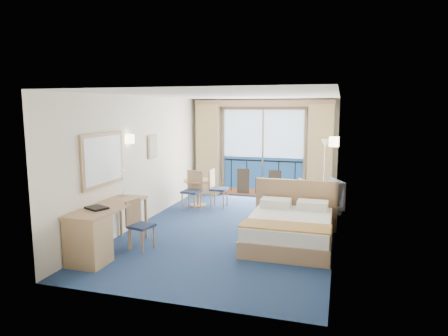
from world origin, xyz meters
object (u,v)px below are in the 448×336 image
Objects in this scene: nightstand at (324,214)px; desk_chair at (138,221)px; round_table at (198,186)px; table_chair_a at (216,186)px; table_chair_b at (193,188)px; desk at (93,234)px; bed at (290,228)px; armchair at (320,195)px; floor_lamp at (325,155)px.

nightstand is 0.61× the size of desk_chair.
table_chair_a is at bearing 4.23° from round_table.
desk_chair is at bearing -82.35° from table_chair_b.
desk_chair is (0.39, 0.75, 0.04)m from desk.
bed is 2.06× the size of table_chair_a.
desk_chair is (-2.95, -3.47, 0.09)m from armchair.
floor_lamp is at bearing -21.53° from desk_chair.
round_table is at bearing -19.74° from armchair.
desk reaches higher than nightstand.
table_chair_b is (-2.99, -0.63, 0.13)m from armchair.
bed is 1.39m from nightstand.
table_chair_a is (0.41, 3.26, 0.04)m from desk_chair.
armchair is at bearing 80.41° from bed.
desk_chair is 0.92× the size of table_chair_a.
bed reaches higher than nightstand.
bed is 3.41m from round_table.
desk is at bearing -149.05° from bed.
armchair is at bearing -84.79° from table_chair_a.
table_chair_b reaches higher than table_chair_a.
round_table is at bearing 163.27° from nightstand.
table_chair_a is at bearing 159.93° from nightstand.
floor_lamp reaches higher than table_chair_a.
floor_lamp is at bearing 19.15° from round_table.
desk_chair is at bearing -124.88° from floor_lamp.
table_chair_b reaches higher than desk_chair.
nightstand is at bearing 66.92° from bed.
desk is 2.01× the size of desk_chair.
desk_chair is 3.22m from round_table.
table_chair_b is (-3.03, -1.43, -0.73)m from floor_lamp.
nightstand is 0.56× the size of table_chair_b.
bed is 2.22× the size of armchair.
desk is (-3.47, -3.03, 0.19)m from nightstand.
floor_lamp reaches higher than desk.
table_chair_a is at bearing 78.68° from desk.
table_chair_b is at bearing 132.39° from table_chair_a.
armchair is 0.93× the size of table_chair_a.
bed is at bearing -136.39° from table_chair_a.
nightstand is at bearing -16.73° from round_table.
desk_chair is 3.28m from table_chair_a.
floor_lamp is (0.45, 3.27, 0.98)m from bed.
table_chair_b is (-0.46, -0.41, 0.00)m from table_chair_a.
desk_chair reaches higher than nightstand.
floor_lamp is 0.96× the size of desk.
table_chair_b is (-2.58, 1.84, 0.25)m from bed.
floor_lamp is 3.43m from table_chair_b.
armchair is at bearing 4.77° from round_table.
table_chair_a is (-2.67, 0.97, 0.27)m from nightstand.
table_chair_a is 0.61m from table_chair_b.
floor_lamp is 1.92× the size of desk_chair.
table_chair_b is (-3.12, 0.56, 0.27)m from nightstand.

